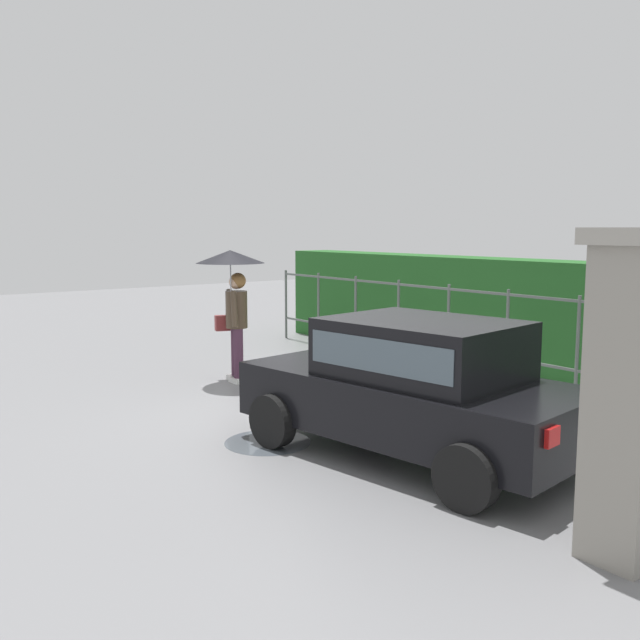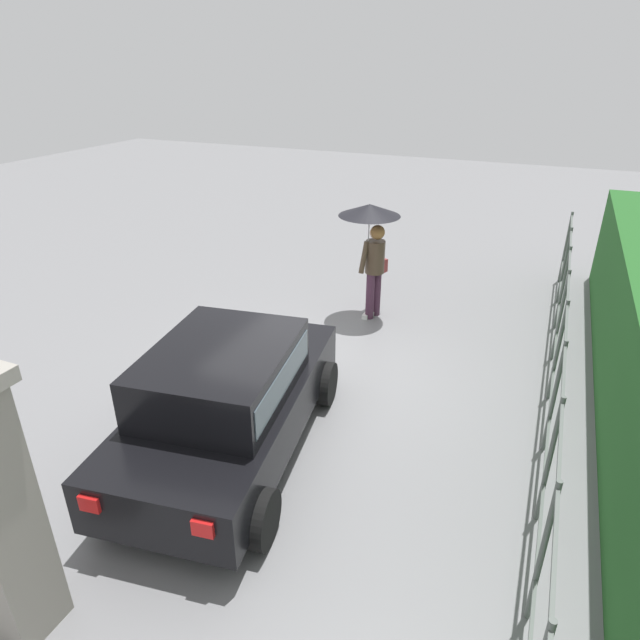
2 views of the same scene
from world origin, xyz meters
The scene contains 7 objects.
ground_plane centered at (0.00, 0.00, 0.00)m, with size 40.00×40.00×0.00m, color slate.
car centered at (1.96, -0.21, 0.80)m, with size 3.92×2.29×1.48m.
pedestrian centered at (-2.34, 0.06, 1.57)m, with size 1.06×1.06×2.08m.
gate_pillar centered at (4.53, -0.62, 1.24)m, with size 0.60×0.60×2.42m.
fence_section centered at (-0.17, 3.24, 0.83)m, with size 10.85×0.05×1.50m.
hedge_row centered at (-0.17, 4.29, 0.95)m, with size 11.80×0.90×1.90m, color #235B23.
puddle_near centered at (0.60, -1.18, 0.00)m, with size 0.98×0.98×0.00m, color #4C545B.
Camera 1 is at (7.09, -5.28, 2.42)m, focal length 39.07 mm.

